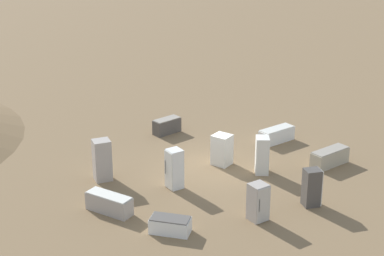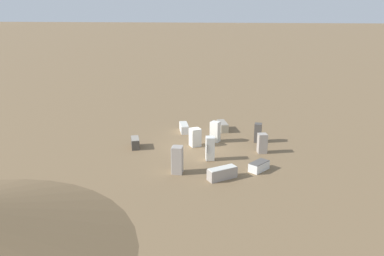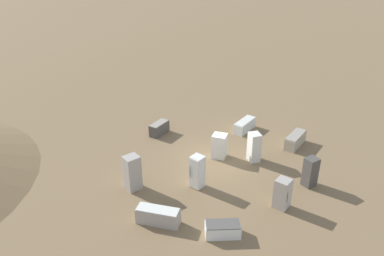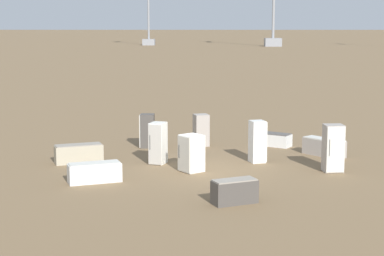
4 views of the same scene
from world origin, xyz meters
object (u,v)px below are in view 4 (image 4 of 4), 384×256
at_px(discarded_fridge_5, 191,153).
at_px(discarded_fridge_6, 158,143).
at_px(discarded_fridge_8, 275,140).
at_px(discarded_fridge_3, 258,141).
at_px(power_pylon_2, 274,3).
at_px(discarded_fridge_1, 333,148).
at_px(discarded_fridge_10, 235,191).
at_px(discarded_fridge_4, 324,147).
at_px(discarded_fridge_0, 201,130).
at_px(discarded_fridge_2, 79,154).
at_px(power_pylon_3, 149,13).
at_px(discarded_fridge_7, 147,131).
at_px(discarded_fridge_9, 95,172).

height_order(discarded_fridge_5, discarded_fridge_6, discarded_fridge_6).
relative_size(discarded_fridge_6, discarded_fridge_8, 1.04).
bearing_deg(discarded_fridge_6, discarded_fridge_3, -157.47).
relative_size(power_pylon_2, discarded_fridge_1, 18.08).
distance_m(discarded_fridge_5, discarded_fridge_10, 4.65).
distance_m(power_pylon_2, discarded_fridge_4, 130.10).
relative_size(discarded_fridge_0, discarded_fridge_2, 0.73).
bearing_deg(discarded_fridge_2, discarded_fridge_10, 24.63).
bearing_deg(discarded_fridge_1, power_pylon_3, -87.78).
bearing_deg(discarded_fridge_2, power_pylon_3, 162.37).
height_order(discarded_fridge_1, discarded_fridge_7, discarded_fridge_1).
xyz_separation_m(power_pylon_3, discarded_fridge_4, (136.96, 18.58, -7.62)).
height_order(power_pylon_2, discarded_fridge_3, power_pylon_2).
xyz_separation_m(power_pylon_2, discarded_fridge_10, (136.59, -16.27, -9.83)).
height_order(discarded_fridge_1, discarded_fridge_4, discarded_fridge_1).
height_order(power_pylon_3, discarded_fridge_10, power_pylon_3).
relative_size(discarded_fridge_0, discarded_fridge_6, 0.88).
relative_size(discarded_fridge_6, discarded_fridge_7, 1.09).
distance_m(discarded_fridge_8, discarded_fridge_9, 10.01).
bearing_deg(discarded_fridge_5, discarded_fridge_4, -99.58).
relative_size(discarded_fridge_0, discarded_fridge_4, 0.80).
relative_size(power_pylon_2, discarded_fridge_10, 21.27).
bearing_deg(power_pylon_3, discarded_fridge_4, 7.73).
distance_m(power_pylon_2, discarded_fridge_0, 128.50).
xyz_separation_m(discarded_fridge_2, discarded_fridge_3, (-0.20, 7.30, 0.48)).
height_order(power_pylon_3, discarded_fridge_6, power_pylon_3).
xyz_separation_m(discarded_fridge_1, discarded_fridge_4, (-2.97, 0.23, -0.54)).
xyz_separation_m(discarded_fridge_3, discarded_fridge_9, (3.44, -6.12, -0.50)).
xyz_separation_m(discarded_fridge_0, discarded_fridge_1, (5.16, 5.06, 0.17)).
relative_size(discarded_fridge_1, discarded_fridge_10, 1.18).
bearing_deg(power_pylon_3, discarded_fridge_7, 4.58).
distance_m(discarded_fridge_6, discarded_fridge_10, 6.43).
relative_size(discarded_fridge_4, discarded_fridge_8, 1.14).
distance_m(discarded_fridge_4, discarded_fridge_5, 6.41).
height_order(discarded_fridge_0, discarded_fridge_7, discarded_fridge_7).
distance_m(discarded_fridge_5, discarded_fridge_6, 1.93).
bearing_deg(discarded_fridge_2, discarded_fridge_6, 66.70).
relative_size(power_pylon_2, discarded_fridge_9, 16.58).
distance_m(discarded_fridge_0, discarded_fridge_9, 7.93).
bearing_deg(discarded_fridge_8, power_pylon_2, 24.94).
distance_m(power_pylon_3, discarded_fridge_1, 141.31).
distance_m(power_pylon_3, discarded_fridge_4, 138.43).
bearing_deg(discarded_fridge_6, discarded_fridge_4, -148.85).
relative_size(power_pylon_3, discarded_fridge_9, 12.97).
xyz_separation_m(power_pylon_2, power_pylon_3, (-7.80, -30.63, -2.22)).
bearing_deg(discarded_fridge_8, discarded_fridge_10, -162.60).
height_order(discarded_fridge_2, discarded_fridge_7, discarded_fridge_7).
xyz_separation_m(power_pylon_2, discarded_fridge_8, (127.00, -13.92, -9.92)).
bearing_deg(discarded_fridge_5, discarded_fridge_9, 79.42).
relative_size(discarded_fridge_2, discarded_fridge_9, 1.02).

